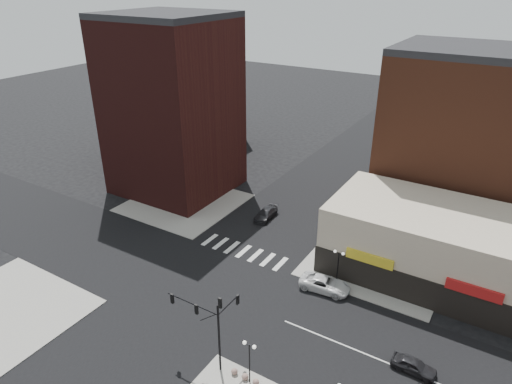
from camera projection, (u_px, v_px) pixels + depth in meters
The scene contains 15 objects.
ground at pixel (203, 288), 48.93m from camera, with size 240.00×240.00×0.00m, color black.
road_ew at pixel (203, 288), 48.92m from camera, with size 200.00×14.00×0.02m, color black.
road_ns at pixel (203, 287), 48.92m from camera, with size 14.00×200.00×0.02m, color black.
sidewalk_nw at pixel (185, 203), 66.87m from camera, with size 15.00×15.00×0.12m, color gray.
sidewalk_ne at pixel (378, 262), 53.21m from camera, with size 15.00×15.00×0.12m, color gray.
building_nw at pixel (172, 109), 66.66m from camera, with size 16.00×15.00×25.00m, color #391412.
building_nw_low at pixel (177, 114), 87.51m from camera, with size 20.00×18.00×12.00m, color #391412.
building_ne_midrise at pixel (460, 143), 57.85m from camera, with size 18.00×15.00×22.00m, color brown.
building_ne_row at pixel (442, 252), 49.12m from camera, with size 24.20×12.20×8.00m.
traffic_signal at pixel (212, 318), 37.35m from camera, with size 5.59×3.09×7.77m.
street_lamp_se_a at pixel (249, 353), 36.17m from camera, with size 1.22×0.32×4.16m.
street_lamp_ne at pixel (338, 259), 47.99m from camera, with size 1.22×0.32×4.16m.
white_suv at pixel (325, 284), 48.28m from camera, with size 2.47×5.36×1.49m, color silver.
dark_sedan_east at pixel (414, 366), 38.38m from camera, with size 1.52×3.77×1.28m, color black.
dark_sedan_north at pixel (266, 214), 62.50m from camera, with size 1.89×4.64×1.35m, color black.
Camera 1 is at (25.59, -30.78, 30.50)m, focal length 32.00 mm.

